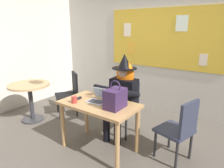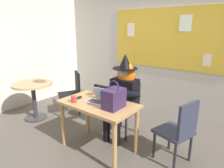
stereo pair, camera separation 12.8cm
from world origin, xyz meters
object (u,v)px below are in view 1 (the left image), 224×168
handbag (115,98)px  chair_extra_corner (180,128)px  chair_spare_by_window (70,92)px  coffee_mug (74,100)px  desk_main (99,111)px  side_table_round (30,94)px  person_costumed (122,91)px  computer_mouse (79,98)px  chair_at_desk (126,105)px  laptop (98,98)px

handbag → chair_extra_corner: (0.75, 0.40, -0.38)m
handbag → chair_spare_by_window: size_ratio=0.43×
coffee_mug → chair_extra_corner: size_ratio=0.11×
desk_main → side_table_round: bearing=179.3°
chair_spare_by_window → chair_extra_corner: (2.32, -0.27, 0.00)m
person_costumed → computer_mouse: size_ratio=13.21×
chair_at_desk → chair_extra_corner: bearing=75.1°
laptop → chair_extra_corner: laptop is taller
chair_extra_corner → handbag: bearing=44.1°
computer_mouse → chair_extra_corner: chair_extra_corner is taller
chair_at_desk → laptop: 0.69m
desk_main → laptop: laptop is taller
coffee_mug → chair_extra_corner: (1.33, 0.58, -0.29)m
handbag → coffee_mug: bearing=-163.0°
laptop → side_table_round: laptop is taller
side_table_round → chair_spare_by_window: bearing=56.9°
laptop → coffee_mug: (-0.24, -0.24, 0.00)m
chair_at_desk → side_table_round: chair_at_desk is taller
chair_at_desk → coffee_mug: (-0.33, -0.87, 0.28)m
computer_mouse → chair_extra_corner: bearing=7.3°
desk_main → coffee_mug: 0.38m
person_costumed → side_table_round: 1.83m
laptop → chair_spare_by_window: bearing=149.6°
chair_at_desk → chair_extra_corner: 1.04m
coffee_mug → chair_spare_by_window: size_ratio=0.11×
desk_main → laptop: 0.18m
chair_at_desk → handbag: handbag is taller
chair_at_desk → coffee_mug: bearing=-19.7°
side_table_round → desk_main: bearing=-0.7°
computer_mouse → chair_spare_by_window: size_ratio=0.12×
desk_main → handbag: bearing=-2.8°
computer_mouse → handbag: (0.63, 0.02, 0.12)m
person_costumed → chair_extra_corner: 1.05m
laptop → side_table_round: size_ratio=0.38×
handbag → coffee_mug: (-0.58, -0.18, -0.09)m
person_costumed → handbag: bearing=20.7°
handbag → side_table_round: bearing=179.0°
handbag → chair_extra_corner: size_ratio=0.42×
desk_main → computer_mouse: 0.37m
desk_main → laptop: (-0.05, 0.05, 0.16)m
chair_at_desk → coffee_mug: size_ratio=9.43×
desk_main → chair_at_desk: chair_at_desk is taller
desk_main → person_costumed: person_costumed is taller
chair_spare_by_window → handbag: bearing=99.9°
desk_main → side_table_round: size_ratio=1.47×
desk_main → coffee_mug: coffee_mug is taller
person_costumed → side_table_round: size_ratio=1.81×
person_costumed → handbag: size_ratio=3.63×
coffee_mug → chair_extra_corner: bearing=23.5°
handbag → laptop: bearing=169.0°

